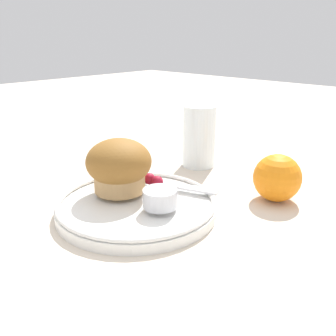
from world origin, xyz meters
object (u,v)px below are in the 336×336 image
Objects in this scene: muffin at (119,166)px; butter_knife at (167,184)px; juice_glass at (199,136)px; orange_fruit at (277,178)px.

butter_knife is (0.04, 0.06, -0.04)m from muffin.
butter_knife is 1.31× the size of juice_glass.
juice_glass reaches higher than orange_fruit.
juice_glass is (-0.02, 0.21, -0.00)m from muffin.
juice_glass reaches higher than butter_knife.
muffin reaches higher than butter_knife.
muffin is at bearing -141.23° from butter_knife.
orange_fruit is at bearing -13.12° from juice_glass.
muffin reaches higher than orange_fruit.
butter_knife is 0.16m from juice_glass.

